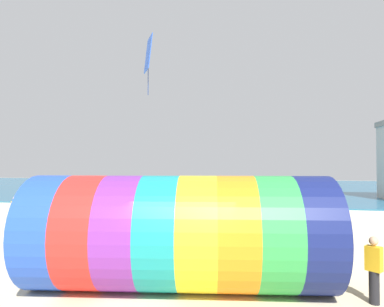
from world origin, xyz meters
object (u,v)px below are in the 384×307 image
(giant_inflatable_tube, at_px, (181,232))
(kite_blue_diamond, at_px, (148,54))
(kite_handler, at_px, (374,270))
(bystander_near_water, at_px, (15,213))

(giant_inflatable_tube, height_order, kite_blue_diamond, kite_blue_diamond)
(giant_inflatable_tube, relative_size, kite_handler, 5.13)
(kite_blue_diamond, relative_size, bystander_near_water, 1.46)
(giant_inflatable_tube, distance_m, bystander_near_water, 11.74)
(giant_inflatable_tube, bearing_deg, kite_handler, -1.80)
(giant_inflatable_tube, relative_size, bystander_near_water, 4.84)
(bystander_near_water, bearing_deg, giant_inflatable_tube, -33.08)
(kite_handler, height_order, bystander_near_water, bystander_near_water)
(kite_blue_diamond, bearing_deg, giant_inflatable_tube, -63.41)
(giant_inflatable_tube, height_order, kite_handler, giant_inflatable_tube)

